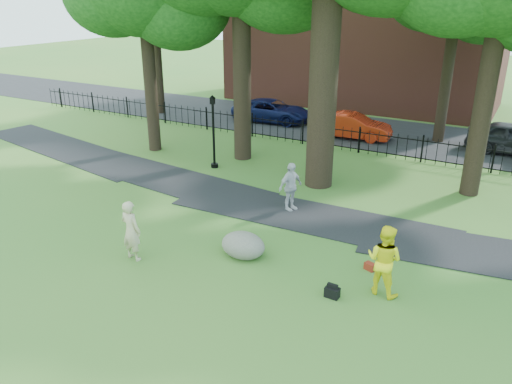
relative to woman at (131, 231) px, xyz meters
The scene contains 14 objects.
ground 2.87m from the woman, 29.66° to the left, with size 120.00×120.00×0.00m, color #336E26.
footpath 6.30m from the woman, 57.34° to the left, with size 36.00×2.60×0.03m, color black.
street 17.53m from the woman, 82.24° to the left, with size 80.00×7.00×0.02m, color black.
iron_fence 13.56m from the woman, 79.96° to the left, with size 44.00×0.04×1.20m.
brick_building 25.90m from the woman, 93.70° to the left, with size 18.00×8.00×12.00m, color brown.
woman is the anchor object (origin of this frame).
man 7.12m from the woman, 15.04° to the left, with size 0.94×0.73×1.93m, color yellow.
pedestrian 5.99m from the woman, 65.63° to the left, with size 1.05×0.44×1.79m, color #B6B5BA.
boulder 3.28m from the woman, 32.79° to the left, with size 1.37×1.03×0.80m, color #6A6458.
lamppost 8.46m from the woman, 107.51° to the left, with size 0.32×0.32×3.26m.
backpack 5.98m from the woman, ahead, with size 0.37×0.23×0.28m, color black.
red_bag 6.93m from the woman, 24.10° to the left, with size 0.31×0.19×0.21m, color maroon.
red_sedan 15.73m from the woman, 85.61° to the left, with size 1.42×4.07×1.34m, color #B4250D.
navy_van 17.34m from the woman, 104.25° to the left, with size 2.19×4.75×1.32m, color #0B1139.
Camera 1 is at (7.17, -10.83, 7.34)m, focal length 35.00 mm.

